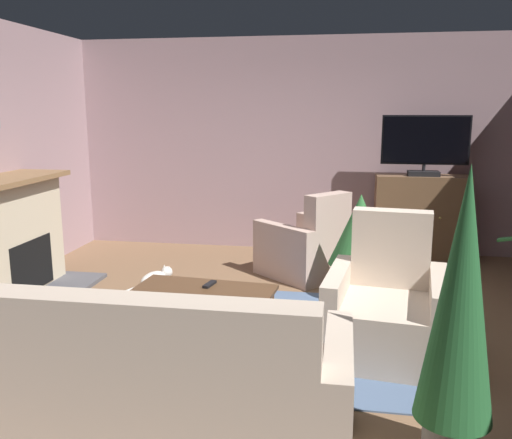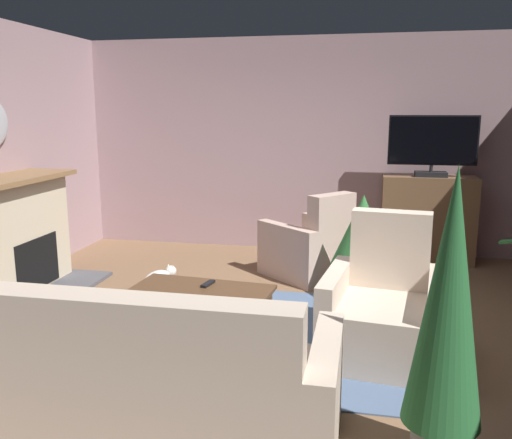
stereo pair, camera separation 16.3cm
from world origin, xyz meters
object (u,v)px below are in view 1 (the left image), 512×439
(fireplace, at_px, (10,240))
(sofa_floral, at_px, (158,389))
(tv_cabinet, at_px, (420,220))
(cat, at_px, (155,278))
(armchair_facing_sofa, at_px, (386,311))
(television, at_px, (425,144))
(tv_remote, at_px, (210,284))
(armchair_beside_cabinet, at_px, (308,249))
(potted_plant_leafy_by_curtain, at_px, (460,310))
(potted_plant_tall_palm_by_window, at_px, (360,240))
(coffee_table, at_px, (202,296))

(fireplace, height_order, sofa_floral, fireplace)
(tv_cabinet, bearing_deg, cat, -151.86)
(tv_cabinet, relative_size, armchair_facing_sofa, 1.04)
(television, relative_size, tv_remote, 6.06)
(fireplace, xyz_separation_m, tv_cabinet, (4.23, 2.04, -0.07))
(cat, bearing_deg, tv_cabinet, 28.14)
(armchair_beside_cabinet, bearing_deg, sofa_floral, -100.41)
(armchair_facing_sofa, relative_size, cat, 1.71)
(potted_plant_leafy_by_curtain, xyz_separation_m, potted_plant_tall_palm_by_window, (-0.43, 2.56, -0.27))
(television, height_order, cat, television)
(sofa_floral, xyz_separation_m, armchair_facing_sofa, (1.34, 1.40, 0.01))
(potted_plant_leafy_by_curtain, distance_m, cat, 3.71)
(fireplace, relative_size, sofa_floral, 0.69)
(coffee_table, xyz_separation_m, potted_plant_leafy_by_curtain, (1.68, -1.24, 0.46))
(television, xyz_separation_m, potted_plant_leafy_by_curtain, (-0.35, -4.07, -0.59))
(fireplace, xyz_separation_m, coffee_table, (2.20, -0.84, -0.17))
(armchair_facing_sofa, bearing_deg, cat, 151.97)
(television, relative_size, armchair_facing_sofa, 0.96)
(tv_remote, height_order, sofa_floral, sofa_floral)
(tv_cabinet, xyz_separation_m, armchair_facing_sofa, (-0.59, -2.79, -0.18))
(sofa_floral, distance_m, armchair_beside_cabinet, 3.35)
(armchair_beside_cabinet, distance_m, potted_plant_tall_palm_by_window, 0.91)
(armchair_facing_sofa, xyz_separation_m, potted_plant_tall_palm_by_window, (-0.18, 1.22, 0.26))
(fireplace, relative_size, tv_remote, 8.60)
(sofa_floral, distance_m, potted_plant_leafy_by_curtain, 1.68)
(potted_plant_tall_palm_by_window, bearing_deg, armchair_facing_sofa, -81.45)
(potted_plant_leafy_by_curtain, relative_size, cat, 2.57)
(coffee_table, distance_m, potted_plant_tall_palm_by_window, 1.83)
(cat, bearing_deg, armchair_facing_sofa, -28.03)
(potted_plant_tall_palm_by_window, bearing_deg, fireplace, -172.07)
(potted_plant_tall_palm_by_window, bearing_deg, tv_cabinet, 63.57)
(tv_cabinet, distance_m, armchair_beside_cabinet, 1.61)
(sofa_floral, distance_m, armchair_facing_sofa, 1.94)
(tv_remote, xyz_separation_m, armchair_facing_sofa, (1.41, -0.04, -0.13))
(armchair_facing_sofa, relative_size, potted_plant_leafy_by_curtain, 0.67)
(tv_remote, bearing_deg, armchair_facing_sofa, -80.08)
(tv_remote, relative_size, potted_plant_leafy_by_curtain, 0.11)
(potted_plant_leafy_by_curtain, bearing_deg, fireplace, 151.89)
(armchair_beside_cabinet, distance_m, cat, 1.73)
(armchair_facing_sofa, height_order, potted_plant_leafy_by_curtain, potted_plant_leafy_by_curtain)
(coffee_table, distance_m, potted_plant_leafy_by_curtain, 2.14)
(fireplace, bearing_deg, potted_plant_tall_palm_by_window, 7.93)
(coffee_table, height_order, armchair_facing_sofa, armchair_facing_sofa)
(sofa_floral, height_order, potted_plant_tall_palm_by_window, potted_plant_tall_palm_by_window)
(fireplace, distance_m, armchair_facing_sofa, 3.72)
(fireplace, height_order, potted_plant_leafy_by_curtain, potted_plant_leafy_by_curtain)
(tv_cabinet, height_order, potted_plant_tall_palm_by_window, tv_cabinet)
(potted_plant_leafy_by_curtain, bearing_deg, armchair_beside_cabinet, 106.95)
(cat, bearing_deg, fireplace, -159.71)
(potted_plant_tall_palm_by_window, bearing_deg, cat, 179.78)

